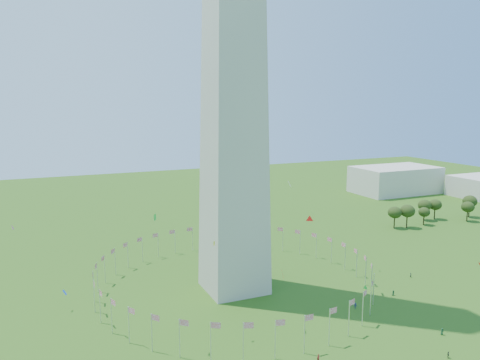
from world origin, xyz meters
name	(u,v)px	position (x,y,z in m)	size (l,w,h in m)	color
flag_ring	(234,274)	(0.00, 50.00, 4.50)	(80.24, 80.24, 9.00)	silver
gov_building_east_a	(395,180)	(150.00, 150.00, 8.00)	(50.00, 30.00, 16.00)	beige
kites_aloft	(296,243)	(5.72, 24.24, 20.79)	(114.92, 63.10, 34.26)	red
tree_line_east	(434,212)	(115.21, 85.28, 4.83)	(53.55, 15.51, 10.52)	#2F4517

